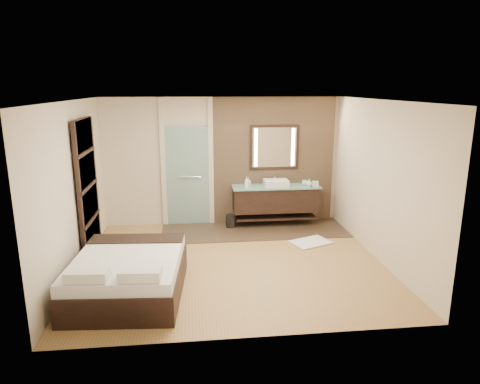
{
  "coord_description": "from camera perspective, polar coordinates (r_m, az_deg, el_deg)",
  "views": [
    {
      "loc": [
        -0.64,
        -6.73,
        2.92
      ],
      "look_at": [
        0.19,
        0.6,
        1.08
      ],
      "focal_mm": 32.0,
      "sensor_mm": 36.0,
      "label": 1
    }
  ],
  "objects": [
    {
      "name": "floor",
      "position": [
        7.37,
        -0.94,
        -9.36
      ],
      "size": [
        5.0,
        5.0,
        0.0
      ],
      "primitive_type": "plane",
      "color": "#9E7442",
      "rests_on": "ground"
    },
    {
      "name": "tissue_box",
      "position": [
        9.14,
        10.0,
        1.1
      ],
      "size": [
        0.14,
        0.14,
        0.1
      ],
      "primitive_type": "cube",
      "rotation": [
        0.0,
        0.0,
        -0.18
      ],
      "color": "silver",
      "rests_on": "vanity"
    },
    {
      "name": "soap_bottle_b",
      "position": [
        8.99,
        1.15,
        1.34
      ],
      "size": [
        0.09,
        0.09,
        0.18
      ],
      "primitive_type": "imported",
      "rotation": [
        0.0,
        0.0,
        0.18
      ],
      "color": "#B2B2B2",
      "rests_on": "vanity"
    },
    {
      "name": "bath_mat",
      "position": [
        8.33,
        9.4,
        -6.61
      ],
      "size": [
        0.86,
        0.74,
        0.02
      ],
      "primitive_type": "cube",
      "rotation": [
        0.0,
        0.0,
        0.39
      ],
      "color": "white",
      "rests_on": "floor"
    },
    {
      "name": "soap_bottle_a",
      "position": [
        8.89,
        0.88,
        1.34
      ],
      "size": [
        0.1,
        0.1,
        0.22
      ],
      "primitive_type": "imported",
      "rotation": [
        0.0,
        0.0,
        0.27
      ],
      "color": "white",
      "rests_on": "vanity"
    },
    {
      "name": "waste_bin",
      "position": [
        9.06,
        -1.21,
        -3.91
      ],
      "size": [
        0.28,
        0.28,
        0.27
      ],
      "primitive_type": "cylinder",
      "rotation": [
        0.0,
        0.0,
        -0.4
      ],
      "color": "black",
      "rests_on": "floor"
    },
    {
      "name": "tile_strip",
      "position": [
        8.92,
        1.92,
        -5.09
      ],
      "size": [
        3.8,
        1.3,
        0.01
      ],
      "primitive_type": "cube",
      "color": "#37261E",
      "rests_on": "floor"
    },
    {
      "name": "frosted_door",
      "position": [
        9.11,
        -7.02,
        2.64
      ],
      "size": [
        1.1,
        0.12,
        2.7
      ],
      "color": "#BEF0E9",
      "rests_on": "floor"
    },
    {
      "name": "mirror_unit",
      "position": [
        9.15,
        4.61,
        5.96
      ],
      "size": [
        1.06,
        0.04,
        0.96
      ],
      "color": "black",
      "rests_on": "stone_wall"
    },
    {
      "name": "shoji_partition",
      "position": [
        7.74,
        -19.61,
        0.4
      ],
      "size": [
        0.06,
        1.2,
        2.4
      ],
      "color": "black",
      "rests_on": "floor"
    },
    {
      "name": "bed",
      "position": [
        6.4,
        -14.65,
        -10.66
      ],
      "size": [
        1.63,
        1.98,
        0.72
      ],
      "rotation": [
        0.0,
        0.0,
        -0.08
      ],
      "color": "black",
      "rests_on": "floor"
    },
    {
      "name": "vanity",
      "position": [
        9.13,
        4.76,
        -0.91
      ],
      "size": [
        1.85,
        0.55,
        0.88
      ],
      "color": "black",
      "rests_on": "stone_wall"
    },
    {
      "name": "stone_wall",
      "position": [
        9.25,
        4.51,
        4.17
      ],
      "size": [
        2.6,
        0.08,
        2.7
      ],
      "primitive_type": "cube",
      "color": "#9F7B5B",
      "rests_on": "floor"
    },
    {
      "name": "soap_bottle_c",
      "position": [
        9.09,
        9.19,
        1.24
      ],
      "size": [
        0.14,
        0.14,
        0.15
      ],
      "primitive_type": "imported",
      "rotation": [
        0.0,
        0.0,
        0.15
      ],
      "color": "#BEEFE7",
      "rests_on": "vanity"
    },
    {
      "name": "cup",
      "position": [
        9.21,
        8.64,
        1.24
      ],
      "size": [
        0.13,
        0.13,
        0.1
      ],
      "primitive_type": "imported",
      "rotation": [
        0.0,
        0.0,
        0.08
      ],
      "color": "white",
      "rests_on": "vanity"
    }
  ]
}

